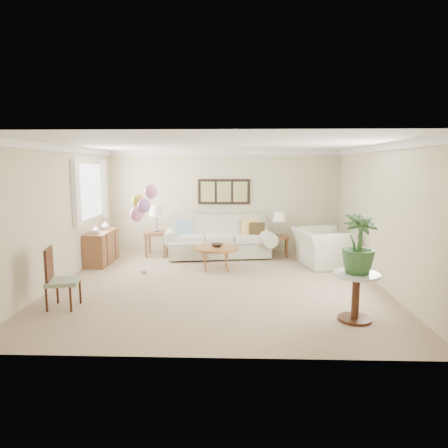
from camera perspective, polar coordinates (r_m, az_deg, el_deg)
name	(u,v)px	position (r m, az deg, el deg)	size (l,w,h in m)	color
ground_plane	(219,283)	(7.69, -0.72, -8.41)	(6.00, 6.00, 0.00)	tan
room_shell	(213,197)	(7.49, -1.55, 3.82)	(6.04, 6.04, 2.60)	beige
wall_art_triptych	(224,192)	(10.35, 0.01, 4.64)	(1.35, 0.06, 0.65)	black
sofa	(219,241)	(9.80, -0.73, -2.41)	(2.82, 1.36, 0.99)	beige
end_table_left	(157,236)	(9.96, -9.60, -1.63)	(0.56, 0.51, 0.61)	brown
end_table_right	(279,238)	(9.90, 7.82, -2.06)	(0.49, 0.44, 0.53)	brown
lamp_left	(156,211)	(9.88, -9.68, 1.78)	(0.37, 0.37, 0.65)	gray
lamp_right	(279,217)	(9.82, 7.88, 0.95)	(0.32, 0.32, 0.57)	gray
coffee_table	(216,248)	(8.57, -1.13, -3.51)	(0.99, 0.99, 0.50)	#915E26
decor_bowl	(217,245)	(8.55, -1.00, -3.04)	(0.26, 0.26, 0.06)	black
armchair	(323,247)	(9.19, 13.91, -3.27)	(1.25, 1.09, 0.81)	beige
side_table	(356,285)	(6.05, 18.36, -8.25)	(0.65, 0.65, 0.71)	silver
potted_plant	(359,244)	(5.90, 18.68, -2.72)	(0.48, 0.48, 0.85)	#265126
accent_chair	(58,277)	(6.79, -22.60, -6.98)	(0.56, 0.56, 0.96)	gray
credenza	(102,247)	(9.56, -17.09, -3.17)	(0.46, 1.20, 0.74)	brown
vase_white	(96,230)	(9.12, -17.86, -0.77)	(0.19, 0.19, 0.19)	silver
vase_sage	(105,225)	(9.70, -16.63, -0.19)	(0.19, 0.19, 0.20)	silver
balloon_cluster	(143,204)	(8.21, -11.56, 2.85)	(0.54, 0.39, 1.85)	gray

